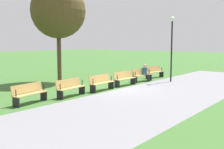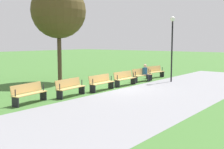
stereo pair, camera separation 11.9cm
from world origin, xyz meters
TOP-DOWN VIEW (x-y plane):
  - ground_plane at (0.00, 0.00)m, footprint 120.00×120.00m
  - path_paving at (0.00, 3.25)m, footprint 25.56×5.69m
  - bench_0 at (-5.64, -0.50)m, footprint 1.83×0.74m
  - bench_1 at (-3.39, -0.22)m, footprint 1.82×0.63m
  - bench_2 at (-1.13, -0.09)m, footprint 1.80×0.53m
  - bench_3 at (1.13, -0.09)m, footprint 1.80×0.53m
  - bench_4 at (3.39, -0.22)m, footprint 1.82×0.63m
  - bench_5 at (5.64, -0.50)m, footprint 1.83×0.74m
  - person_seated at (-3.64, -0.06)m, footprint 0.36×0.54m
  - tree_0 at (0.42, -4.39)m, footprint 3.63×3.63m
  - lamp_post at (-4.51, 1.45)m, footprint 0.32×0.32m

SIDE VIEW (x-z plane):
  - ground_plane at x=0.00m, z-range 0.00..0.00m
  - path_paving at x=0.00m, z-range 0.00..0.01m
  - bench_0 at x=-5.64m, z-range 0.03..0.92m
  - bench_1 at x=-3.39m, z-range 0.03..0.92m
  - bench_2 at x=-1.13m, z-range 0.03..0.92m
  - bench_3 at x=1.13m, z-range 0.03..0.92m
  - bench_4 at x=3.39m, z-range 0.03..0.92m
  - bench_5 at x=5.64m, z-range 0.03..0.92m
  - person_seated at x=-3.64m, z-range 0.04..1.24m
  - lamp_post at x=-4.51m, z-range 0.83..5.26m
  - tree_0 at x=0.42m, z-range 1.46..8.05m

